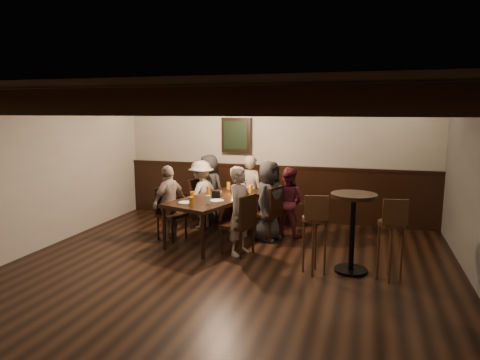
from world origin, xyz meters
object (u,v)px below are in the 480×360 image
(high_top_table, at_px, (353,221))
(bar_stool_left, at_px, (314,244))
(person_bench_left, at_px, (209,188))
(person_right_far, at_px, (240,211))
(chair_left_near, at_px, (203,213))
(person_bench_centre, at_px, (251,191))
(person_left_near, at_px, (201,194))
(chair_left_far, at_px, (171,223))
(person_bench_right, at_px, (288,202))
(dining_table, at_px, (219,200))
(chair_right_far, at_px, (239,236))
(chair_right_near, at_px, (267,223))
(person_right_near, at_px, (269,201))
(person_left_far, at_px, (169,202))
(bar_stool_right, at_px, (390,249))

(high_top_table, relative_size, bar_stool_left, 0.99)
(person_bench_left, distance_m, person_right_far, 2.13)
(chair_left_near, height_order, person_bench_centre, person_bench_centre)
(person_left_near, xyz_separation_m, high_top_table, (2.90, -1.57, 0.09))
(chair_left_far, height_order, person_bench_right, person_bench_right)
(person_left_near, bearing_deg, dining_table, 59.04)
(chair_right_far, bearing_deg, person_bench_left, 50.20)
(dining_table, height_order, person_left_near, person_left_near)
(person_bench_right, distance_m, person_right_far, 1.36)
(bar_stool_left, bearing_deg, chair_right_near, 114.74)
(person_bench_right, xyz_separation_m, person_right_near, (-0.27, -0.39, 0.08))
(person_bench_left, bearing_deg, person_left_near, 108.43)
(high_top_table, bearing_deg, chair_right_near, 142.48)
(person_bench_left, relative_size, bar_stool_left, 1.21)
(person_bench_centre, xyz_separation_m, person_bench_right, (0.82, -0.40, -0.08))
(person_bench_right, height_order, person_right_far, person_right_far)
(chair_right_near, bearing_deg, bar_stool_left, -126.96)
(dining_table, bearing_deg, person_left_far, -149.04)
(bar_stool_left, distance_m, bar_stool_right, 1.00)
(person_left_far, distance_m, bar_stool_right, 3.77)
(person_bench_centre, distance_m, person_right_near, 0.96)
(high_top_table, height_order, bar_stool_right, bar_stool_right)
(person_right_near, bearing_deg, person_bench_centre, 51.34)
(person_right_near, bearing_deg, dining_table, 120.96)
(person_bench_left, relative_size, person_bench_right, 1.10)
(chair_right_near, xyz_separation_m, person_bench_centre, (-0.52, 0.78, 0.41))
(person_bench_right, bearing_deg, bar_stool_right, 151.94)
(person_right_near, bearing_deg, chair_left_far, 121.49)
(chair_left_near, height_order, person_right_near, person_right_near)
(person_bench_centre, distance_m, bar_stool_left, 2.63)
(person_bench_right, bearing_deg, person_right_far, 83.66)
(chair_left_near, distance_m, chair_left_far, 0.90)
(high_top_table, bearing_deg, person_left_near, 151.58)
(chair_left_near, relative_size, person_bench_centre, 0.67)
(chair_left_far, bearing_deg, high_top_table, 94.20)
(person_left_far, relative_size, bar_stool_left, 1.15)
(chair_left_near, bearing_deg, dining_table, 57.99)
(chair_right_far, distance_m, person_left_far, 1.51)
(chair_right_near, relative_size, high_top_table, 0.85)
(chair_left_far, distance_m, bar_stool_left, 2.78)
(person_left_far, bearing_deg, dining_table, 120.96)
(person_bench_centre, bearing_deg, person_bench_left, 9.46)
(chair_left_near, relative_size, chair_right_far, 0.97)
(person_bench_right, relative_size, high_top_table, 1.11)
(person_right_near, distance_m, bar_stool_right, 2.37)
(person_left_far, bearing_deg, high_top_table, 94.16)
(dining_table, bearing_deg, bar_stool_left, -15.13)
(high_top_table, bearing_deg, person_bench_right, 127.95)
(dining_table, xyz_separation_m, person_bench_centre, (0.30, 1.01, -0.00))
(dining_table, xyz_separation_m, person_left_far, (-0.85, -0.21, -0.04))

